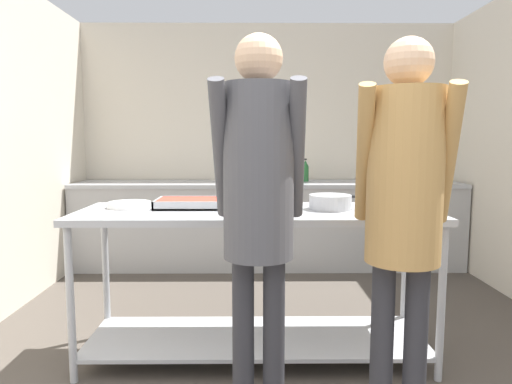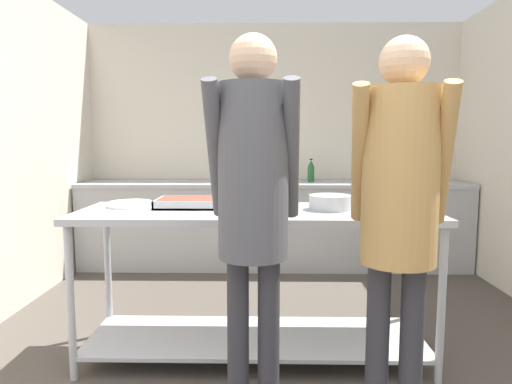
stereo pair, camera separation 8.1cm
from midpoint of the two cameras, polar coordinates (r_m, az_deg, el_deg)
The scene contains 11 objects.
wall_rear at distance 5.24m, azimuth 0.94°, elevation 6.09°, with size 4.25×0.06×2.65m.
back_counter at distance 4.95m, azimuth 1.03°, elevation -4.02°, with size 4.09×0.65×0.91m.
serving_counter at distance 2.85m, azimuth -0.81°, elevation -8.31°, with size 2.17×0.71×0.94m.
plate_stack at distance 3.02m, azimuth -16.29°, elevation -1.53°, with size 0.27×0.27×0.04m.
serving_tray_vegetables at distance 2.94m, azimuth -8.81°, elevation -1.40°, with size 0.45×0.31×0.05m.
serving_tray_roast at distance 2.85m, azimuth -0.09°, elevation -1.58°, with size 0.37×0.28×0.05m.
sauce_pan at distance 2.85m, azimuth 8.49°, elevation -1.18°, with size 0.40×0.26×0.09m.
broccoli_bowl at distance 2.74m, azimuth 16.57°, elevation -1.76°, with size 0.25×0.25×0.12m.
guest_serving_left at distance 2.03m, azimuth -0.82°, elevation 0.33°, with size 0.43×0.37×1.82m.
guest_serving_right at distance 2.08m, azimuth 16.96°, elevation -0.32°, with size 0.48×0.42×1.80m.
water_bottle at distance 4.99m, azimuth 5.73°, elevation 2.62°, with size 0.07×0.07×0.25m.
Camera 1 is at (-0.17, -1.07, 1.36)m, focal length 32.00 mm.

